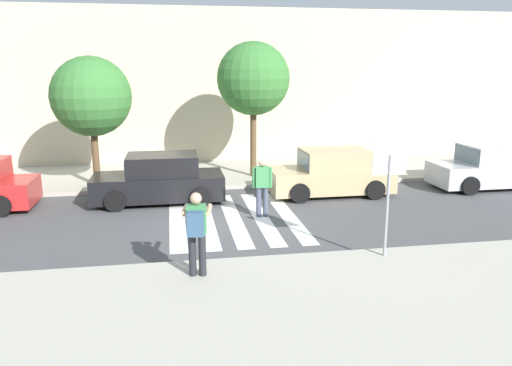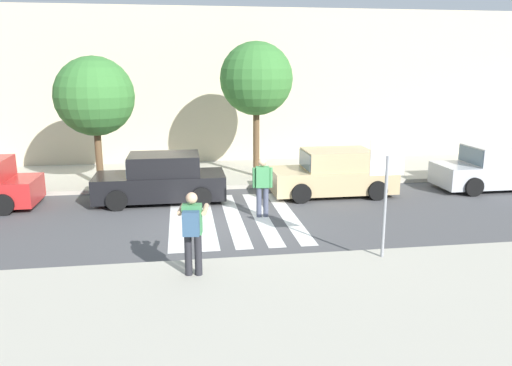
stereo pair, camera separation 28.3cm
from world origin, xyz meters
name	(u,v)px [view 1 (the left image)]	position (x,y,z in m)	size (l,w,h in m)	color
ground_plane	(234,220)	(0.00, 0.00, 0.00)	(120.00, 120.00, 0.00)	#4C4C4F
sidewalk_near	(282,327)	(0.00, -6.20, 0.07)	(60.00, 6.00, 0.14)	#B2AD9E
sidewalk_far	(215,174)	(0.00, 6.00, 0.07)	(60.00, 4.80, 0.14)	#B2AD9E
building_facade_far	(205,86)	(0.00, 10.40, 3.36)	(56.00, 4.00, 6.71)	beige
crosswalk_stripe_0	(177,220)	(-1.60, 0.20, 0.00)	(0.44, 5.20, 0.01)	silver
crosswalk_stripe_1	(205,219)	(-0.80, 0.20, 0.00)	(0.44, 5.20, 0.01)	silver
crosswalk_stripe_2	(233,218)	(0.00, 0.20, 0.00)	(0.44, 5.20, 0.01)	silver
crosswalk_stripe_3	(260,216)	(0.80, 0.20, 0.00)	(0.44, 5.20, 0.01)	silver
crosswalk_stripe_4	(287,215)	(1.60, 0.20, 0.00)	(0.44, 5.20, 0.01)	silver
stop_sign	(389,172)	(2.91, -3.64, 2.04)	(0.76, 0.08, 2.61)	gray
photographer_with_backpack	(197,227)	(-1.25, -4.05, 1.17)	(0.65, 0.89, 1.72)	#232328
pedestrian_crossing	(262,184)	(0.84, 0.18, 0.97)	(0.58, 0.27, 1.72)	#474C60
parked_car_black	(160,180)	(-2.09, 2.30, 0.73)	(4.10, 1.92, 1.55)	black
parked_car_tan	(331,174)	(3.62, 2.30, 0.73)	(4.10, 1.92, 1.55)	tan
parked_car_silver	(491,168)	(9.55, 2.30, 0.73)	(4.10, 1.92, 1.55)	#B7BABF
street_tree_west	(91,97)	(-4.30, 4.38, 3.25)	(2.71, 2.71, 4.48)	brown
street_tree_center	(253,79)	(1.40, 5.06, 3.80)	(2.71, 2.71, 5.03)	brown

